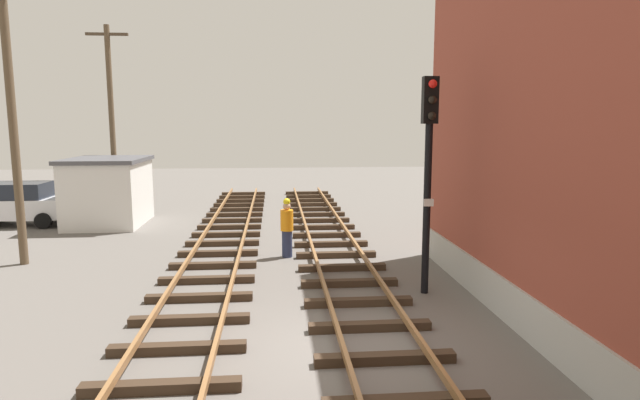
{
  "coord_description": "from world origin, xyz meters",
  "views": [
    {
      "loc": [
        -1.34,
        -9.31,
        4.19
      ],
      "look_at": [
        -0.0,
        6.03,
        1.92
      ],
      "focal_mm": 29.49,
      "sensor_mm": 36.0,
      "label": 1
    }
  ],
  "objects_px": {
    "signal_mast": "(429,160)",
    "track_worker_foreground": "(287,228)",
    "control_hut": "(108,191)",
    "utility_pole_near": "(12,114)",
    "utility_pole_far": "(112,118)",
    "parked_car_white": "(19,203)"
  },
  "relations": [
    {
      "from": "signal_mast",
      "to": "track_worker_foreground",
      "type": "xyz_separation_m",
      "value": [
        -3.31,
        3.83,
        -2.38
      ]
    },
    {
      "from": "control_hut",
      "to": "utility_pole_near",
      "type": "bearing_deg",
      "value": -95.84
    },
    {
      "from": "control_hut",
      "to": "utility_pole_far",
      "type": "height_order",
      "value": "utility_pole_far"
    },
    {
      "from": "track_worker_foreground",
      "to": "parked_car_white",
      "type": "bearing_deg",
      "value": 150.28
    },
    {
      "from": "utility_pole_near",
      "to": "signal_mast",
      "type": "bearing_deg",
      "value": -18.22
    },
    {
      "from": "utility_pole_near",
      "to": "utility_pole_far",
      "type": "distance_m",
      "value": 8.37
    },
    {
      "from": "signal_mast",
      "to": "utility_pole_far",
      "type": "height_order",
      "value": "utility_pole_far"
    },
    {
      "from": "parked_car_white",
      "to": "track_worker_foreground",
      "type": "relative_size",
      "value": 2.25
    },
    {
      "from": "control_hut",
      "to": "parked_car_white",
      "type": "relative_size",
      "value": 0.9
    },
    {
      "from": "utility_pole_far",
      "to": "signal_mast",
      "type": "bearing_deg",
      "value": -47.93
    },
    {
      "from": "utility_pole_far",
      "to": "parked_car_white",
      "type": "bearing_deg",
      "value": -148.84
    },
    {
      "from": "signal_mast",
      "to": "utility_pole_near",
      "type": "height_order",
      "value": "utility_pole_near"
    },
    {
      "from": "signal_mast",
      "to": "utility_pole_far",
      "type": "distance_m",
      "value": 16.26
    },
    {
      "from": "utility_pole_near",
      "to": "track_worker_foreground",
      "type": "relative_size",
      "value": 4.54
    },
    {
      "from": "control_hut",
      "to": "utility_pole_near",
      "type": "xyz_separation_m",
      "value": [
        -0.63,
        -6.2,
        3.05
      ]
    },
    {
      "from": "signal_mast",
      "to": "track_worker_foreground",
      "type": "bearing_deg",
      "value": 130.82
    },
    {
      "from": "signal_mast",
      "to": "track_worker_foreground",
      "type": "height_order",
      "value": "signal_mast"
    },
    {
      "from": "control_hut",
      "to": "track_worker_foreground",
      "type": "relative_size",
      "value": 2.03
    },
    {
      "from": "track_worker_foreground",
      "to": "utility_pole_far",
      "type": "bearing_deg",
      "value": 132.63
    },
    {
      "from": "utility_pole_near",
      "to": "track_worker_foreground",
      "type": "height_order",
      "value": "utility_pole_near"
    },
    {
      "from": "parked_car_white",
      "to": "signal_mast",
      "type": "bearing_deg",
      "value": -35.3
    },
    {
      "from": "track_worker_foreground",
      "to": "control_hut",
      "type": "bearing_deg",
      "value": 140.06
    }
  ]
}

